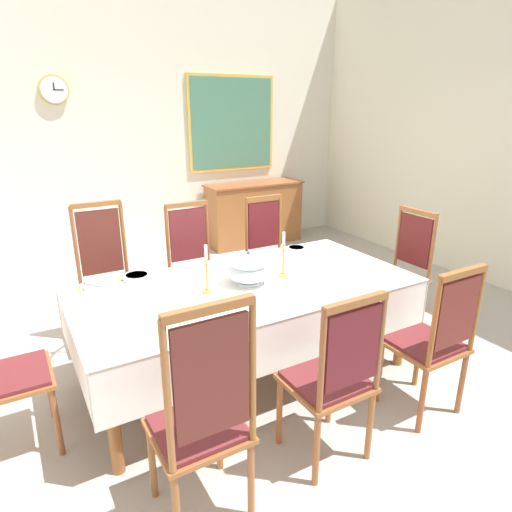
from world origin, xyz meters
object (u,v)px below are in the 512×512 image
soup_tureen (248,268)px  bowl_far_left (296,249)px  chair_north_c (270,251)px  bowl_near_left (96,285)px  chair_south_a (203,416)px  chair_south_b (334,376)px  candlestick_east (283,259)px  dining_table (247,293)px  mounted_clock (54,90)px  chair_head_east (402,268)px  chair_south_c (434,339)px  spoon_primary (79,289)px  chair_north_b (194,264)px  bowl_near_right (137,277)px  framed_painting (232,124)px  spoon_secondary (120,281)px  chair_north_a (107,277)px  sideboard (254,213)px  candlestick_west (207,274)px

soup_tureen → bowl_far_left: (0.73, 0.45, -0.10)m
chair_north_c → bowl_near_left: (-1.76, -0.53, 0.19)m
chair_south_a → chair_south_b: (0.78, 0.01, -0.05)m
chair_south_b → bowl_near_left: 1.75m
candlestick_east → bowl_far_left: candlestick_east is taller
dining_table → mounted_clock: size_ratio=7.43×
chair_north_c → chair_head_east: size_ratio=1.02×
dining_table → chair_south_c: bearing=-50.9°
chair_head_east → spoon_primary: size_ratio=6.13×
dining_table → chair_north_b: (-0.01, 1.00, -0.09)m
bowl_near_right → framed_painting: framed_painting is taller
spoon_secondary → dining_table: bearing=-18.1°
chair_south_b → chair_head_east: chair_head_east is taller
chair_south_a → bowl_near_left: (-0.17, 1.47, 0.16)m
chair_south_a → spoon_secondary: bearing=90.0°
chair_south_c → dining_table: bearing=129.1°
chair_north_a → bowl_near_right: (0.12, -0.53, 0.16)m
chair_south_a → chair_head_east: chair_south_a is taller
soup_tureen → spoon_primary: bearing=155.4°
chair_south_c → sideboard: bearing=76.7°
chair_north_a → chair_south_b: size_ratio=1.14×
chair_south_b → bowl_near_right: (-0.66, 1.47, 0.21)m
dining_table → bowl_far_left: size_ratio=14.51×
chair_north_c → sideboard: 2.16m
dining_table → chair_south_c: chair_south_c is taller
chair_north_a → chair_south_b: (0.78, -2.00, -0.05)m
framed_painting → spoon_secondary: bearing=-130.6°
bowl_far_left → spoon_primary: bearing=178.6°
soup_tureen → chair_south_c: bearing=-51.4°
chair_north_b → bowl_near_left: chair_north_b is taller
chair_north_c → framed_painting: framed_painting is taller
chair_south_a → candlestick_west: (0.47, 1.00, 0.27)m
soup_tureen → candlestick_east: 0.30m
candlestick_east → bowl_near_left: bearing=159.7°
chair_south_b → candlestick_east: 1.09m
chair_north_a → bowl_far_left: size_ratio=7.38×
spoon_secondary → soup_tureen: bearing=-17.7°
bowl_near_left → sideboard: sideboard is taller
chair_north_c → bowl_near_right: bearing=19.5°
chair_head_east → bowl_near_right: size_ratio=5.68×
chair_head_east → spoon_secondary: size_ratio=6.26×
dining_table → chair_south_b: (-0.01, -0.99, -0.11)m
dining_table → bowl_near_left: size_ratio=14.17×
chair_north_c → chair_south_c: bearing=90.0°
chair_north_b → bowl_near_right: (-0.66, -0.52, 0.19)m
chair_south_b → chair_south_c: 0.81m
sideboard → chair_south_c: bearing=76.7°
chair_north_b → framed_painting: size_ratio=0.86×
candlestick_west → bowl_near_left: bearing=144.0°
candlestick_west → chair_north_b: bearing=73.0°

